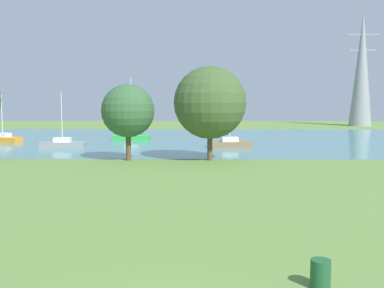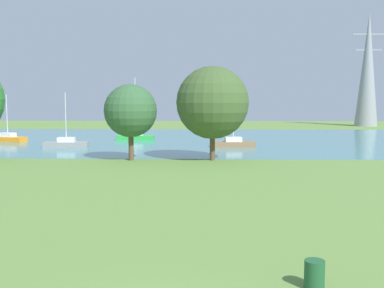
{
  "view_description": "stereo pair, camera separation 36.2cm",
  "coord_description": "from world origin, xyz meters",
  "px_view_note": "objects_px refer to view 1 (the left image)",
  "views": [
    {
      "loc": [
        0.93,
        -9.24,
        5.21
      ],
      "look_at": [
        0.59,
        15.02,
        2.82
      ],
      "focal_mm": 42.27,
      "sensor_mm": 36.0,
      "label": 1
    },
    {
      "loc": [
        1.29,
        -9.23,
        5.21
      ],
      "look_at": [
        0.59,
        15.02,
        2.82
      ],
      "focal_mm": 42.27,
      "sensor_mm": 36.0,
      "label": 2
    }
  ],
  "objects_px": {
    "tree_mid_shore": "(210,103)",
    "electricity_pylon": "(362,69)",
    "litter_bin": "(320,274)",
    "tree_west_near": "(128,111)",
    "sailboat_orange": "(3,138)",
    "sailboat_brown": "(230,143)",
    "sailboat_gray": "(62,144)",
    "sailboat_green": "(131,136)"
  },
  "relations": [
    {
      "from": "sailboat_green",
      "to": "sailboat_orange",
      "type": "bearing_deg",
      "value": -170.05
    },
    {
      "from": "sailboat_green",
      "to": "tree_west_near",
      "type": "height_order",
      "value": "sailboat_green"
    },
    {
      "from": "tree_west_near",
      "to": "litter_bin",
      "type": "bearing_deg",
      "value": -70.37
    },
    {
      "from": "sailboat_brown",
      "to": "tree_west_near",
      "type": "distance_m",
      "value": 15.0
    },
    {
      "from": "sailboat_orange",
      "to": "tree_west_near",
      "type": "distance_m",
      "value": 25.04
    },
    {
      "from": "sailboat_green",
      "to": "tree_mid_shore",
      "type": "relative_size",
      "value": 0.99
    },
    {
      "from": "sailboat_green",
      "to": "sailboat_brown",
      "type": "bearing_deg",
      "value": -35.12
    },
    {
      "from": "sailboat_green",
      "to": "tree_west_near",
      "type": "xyz_separation_m",
      "value": [
        2.64,
        -19.52,
        3.78
      ]
    },
    {
      "from": "sailboat_gray",
      "to": "electricity_pylon",
      "type": "bearing_deg",
      "value": 41.66
    },
    {
      "from": "litter_bin",
      "to": "tree_mid_shore",
      "type": "xyz_separation_m",
      "value": [
        -2.4,
        26.52,
        4.55
      ]
    },
    {
      "from": "sailboat_gray",
      "to": "sailboat_orange",
      "type": "xyz_separation_m",
      "value": [
        -9.41,
        6.63,
        -0.0
      ]
    },
    {
      "from": "sailboat_gray",
      "to": "tree_west_near",
      "type": "height_order",
      "value": "tree_west_near"
    },
    {
      "from": "tree_west_near",
      "to": "sailboat_orange",
      "type": "bearing_deg",
      "value": 137.29
    },
    {
      "from": "tree_mid_shore",
      "to": "sailboat_orange",
      "type": "bearing_deg",
      "value": 146.59
    },
    {
      "from": "tree_west_near",
      "to": "tree_mid_shore",
      "type": "height_order",
      "value": "tree_mid_shore"
    },
    {
      "from": "tree_west_near",
      "to": "tree_mid_shore",
      "type": "relative_size",
      "value": 0.81
    },
    {
      "from": "sailboat_orange",
      "to": "sailboat_green",
      "type": "bearing_deg",
      "value": 9.95
    },
    {
      "from": "sailboat_green",
      "to": "sailboat_gray",
      "type": "distance_m",
      "value": 11.2
    },
    {
      "from": "litter_bin",
      "to": "sailboat_green",
      "type": "xyz_separation_m",
      "value": [
        -12.04,
        45.87,
        0.08
      ]
    },
    {
      "from": "litter_bin",
      "to": "tree_mid_shore",
      "type": "relative_size",
      "value": 0.1
    },
    {
      "from": "sailboat_gray",
      "to": "tree_west_near",
      "type": "distance_m",
      "value": 13.95
    },
    {
      "from": "tree_west_near",
      "to": "electricity_pylon",
      "type": "xyz_separation_m",
      "value": [
        38.24,
        52.0,
        6.94
      ]
    },
    {
      "from": "litter_bin",
      "to": "tree_west_near",
      "type": "bearing_deg",
      "value": 109.63
    },
    {
      "from": "tree_mid_shore",
      "to": "tree_west_near",
      "type": "bearing_deg",
      "value": -178.6
    },
    {
      "from": "sailboat_gray",
      "to": "sailboat_green",
      "type": "bearing_deg",
      "value": 56.71
    },
    {
      "from": "sailboat_brown",
      "to": "tree_west_near",
      "type": "xyz_separation_m",
      "value": [
        -9.47,
        -11.01,
        3.78
      ]
    },
    {
      "from": "sailboat_brown",
      "to": "tree_west_near",
      "type": "bearing_deg",
      "value": -130.7
    },
    {
      "from": "sailboat_green",
      "to": "electricity_pylon",
      "type": "xyz_separation_m",
      "value": [
        40.88,
        32.49,
        10.72
      ]
    },
    {
      "from": "sailboat_green",
      "to": "tree_mid_shore",
      "type": "distance_m",
      "value": 22.07
    },
    {
      "from": "tree_mid_shore",
      "to": "electricity_pylon",
      "type": "height_order",
      "value": "electricity_pylon"
    },
    {
      "from": "sailboat_green",
      "to": "tree_west_near",
      "type": "bearing_deg",
      "value": -82.31
    },
    {
      "from": "sailboat_brown",
      "to": "electricity_pylon",
      "type": "height_order",
      "value": "electricity_pylon"
    },
    {
      "from": "sailboat_green",
      "to": "sailboat_gray",
      "type": "xyz_separation_m",
      "value": [
        -6.15,
        -9.36,
        -0.02
      ]
    },
    {
      "from": "sailboat_green",
      "to": "sailboat_gray",
      "type": "bearing_deg",
      "value": -123.29
    },
    {
      "from": "sailboat_orange",
      "to": "litter_bin",
      "type": "bearing_deg",
      "value": -57.4
    },
    {
      "from": "sailboat_brown",
      "to": "litter_bin",
      "type": "bearing_deg",
      "value": -90.1
    },
    {
      "from": "litter_bin",
      "to": "sailboat_green",
      "type": "relative_size",
      "value": 0.1
    },
    {
      "from": "tree_mid_shore",
      "to": "electricity_pylon",
      "type": "bearing_deg",
      "value": 58.92
    },
    {
      "from": "sailboat_green",
      "to": "sailboat_brown",
      "type": "xyz_separation_m",
      "value": [
        12.1,
        -8.51,
        -0.0
      ]
    },
    {
      "from": "sailboat_gray",
      "to": "tree_west_near",
      "type": "bearing_deg",
      "value": -49.15
    },
    {
      "from": "sailboat_orange",
      "to": "tree_west_near",
      "type": "xyz_separation_m",
      "value": [
        18.19,
        -16.79,
        3.8
      ]
    },
    {
      "from": "sailboat_gray",
      "to": "electricity_pylon",
      "type": "height_order",
      "value": "electricity_pylon"
    }
  ]
}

